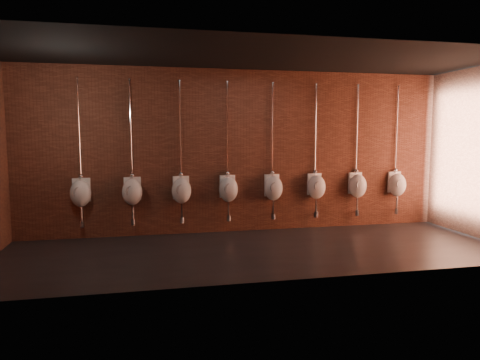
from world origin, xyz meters
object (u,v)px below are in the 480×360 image
at_px(urinal_1, 132,191).
at_px(urinal_4, 273,187).
at_px(urinal_6, 357,185).
at_px(urinal_5, 316,186).
at_px(urinal_3, 228,188).
at_px(urinal_7, 397,184).
at_px(urinal_0, 81,192).
at_px(urinal_2, 181,190).

xyz_separation_m(urinal_1, urinal_4, (2.74, 0.00, 0.00)).
bearing_deg(urinal_6, urinal_5, 180.00).
height_order(urinal_3, urinal_6, same).
bearing_deg(urinal_5, urinal_7, 0.00).
height_order(urinal_0, urinal_3, same).
relative_size(urinal_3, urinal_7, 1.00).
bearing_deg(urinal_7, urinal_5, 180.00).
bearing_deg(urinal_1, urinal_3, 0.00).
distance_m(urinal_1, urinal_6, 4.57).
bearing_deg(urinal_5, urinal_6, 0.00).
bearing_deg(urinal_3, urinal_0, 180.00).
xyz_separation_m(urinal_2, urinal_3, (0.91, 0.00, 0.00)).
bearing_deg(urinal_6, urinal_3, 180.00).
height_order(urinal_3, urinal_5, same).
xyz_separation_m(urinal_6, urinal_7, (0.91, 0.00, 0.00)).
relative_size(urinal_0, urinal_5, 1.00).
bearing_deg(urinal_3, urinal_7, 0.00).
relative_size(urinal_4, urinal_5, 1.00).
xyz_separation_m(urinal_0, urinal_2, (1.83, 0.00, 0.00)).
xyz_separation_m(urinal_3, urinal_6, (2.74, 0.00, 0.00)).
bearing_deg(urinal_4, urinal_2, 180.00).
bearing_deg(urinal_5, urinal_2, 180.00).
relative_size(urinal_4, urinal_6, 1.00).
relative_size(urinal_1, urinal_7, 1.00).
bearing_deg(urinal_3, urinal_1, 180.00).
distance_m(urinal_2, urinal_5, 2.74).
bearing_deg(urinal_6, urinal_2, 180.00).
height_order(urinal_1, urinal_2, same).
distance_m(urinal_0, urinal_2, 1.83).
xyz_separation_m(urinal_1, urinal_3, (1.83, 0.00, 0.00)).
height_order(urinal_5, urinal_6, same).
relative_size(urinal_0, urinal_4, 1.00).
bearing_deg(urinal_2, urinal_5, 0.00).
bearing_deg(urinal_6, urinal_4, 180.00).
bearing_deg(urinal_7, urinal_3, 180.00).
height_order(urinal_2, urinal_5, same).
distance_m(urinal_4, urinal_5, 0.91).
distance_m(urinal_3, urinal_4, 0.91).
bearing_deg(urinal_0, urinal_7, 0.00).
xyz_separation_m(urinal_0, urinal_1, (0.91, 0.00, 0.00)).
height_order(urinal_0, urinal_5, same).
bearing_deg(urinal_2, urinal_3, 0.00).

